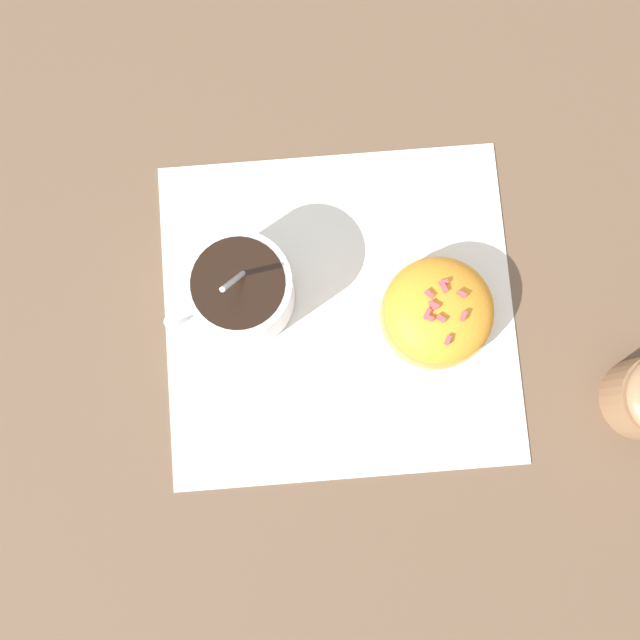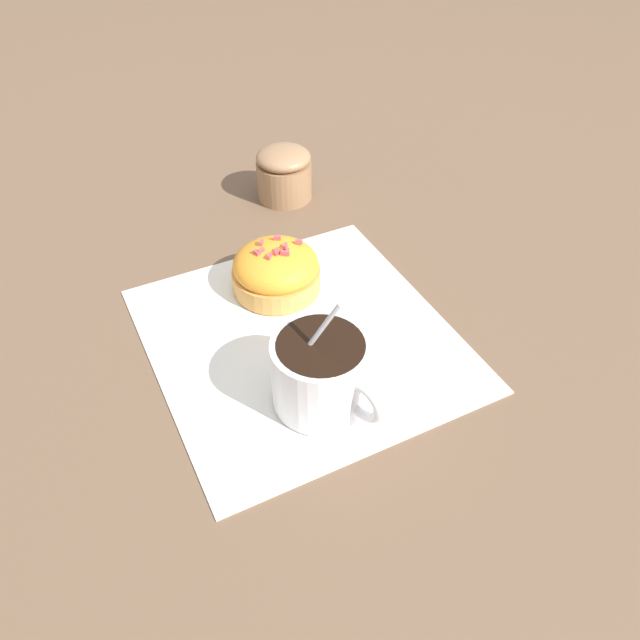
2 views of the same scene
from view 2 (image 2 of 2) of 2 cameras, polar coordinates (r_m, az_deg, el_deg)
The scene contains 5 objects.
ground_plane at distance 0.59m, azimuth -1.75°, elevation -1.73°, with size 3.00×3.00×0.00m, color brown.
paper_napkin at distance 0.59m, azimuth -1.76°, elevation -1.63°, with size 0.32×0.30×0.00m.
coffee_cup at distance 0.51m, azimuth 0.17°, elevation -4.67°, with size 0.10×0.08×0.11m.
frosted_pastry at distance 0.63m, azimuth -3.74°, elevation 4.67°, with size 0.09×0.09×0.05m.
sugar_bowl at distance 0.77m, azimuth -3.31°, elevation 13.28°, with size 0.07×0.07×0.06m.
Camera 2 is at (0.40, -0.12, 0.41)m, focal length 35.00 mm.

